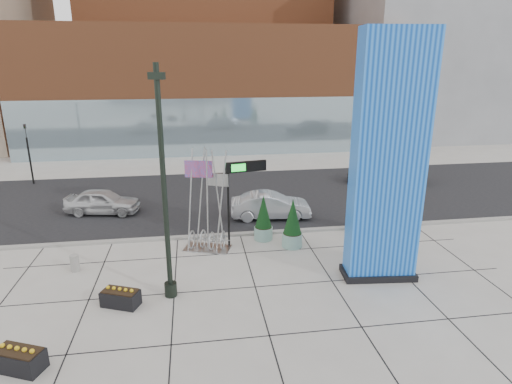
{
  "coord_description": "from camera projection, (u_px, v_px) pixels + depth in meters",
  "views": [
    {
      "loc": [
        -1.1,
        -15.12,
        8.21
      ],
      "look_at": [
        1.48,
        2.0,
        2.8
      ],
      "focal_mm": 30.0,
      "sensor_mm": 36.0,
      "label": 1
    }
  ],
  "objects": [
    {
      "name": "concrete_bollard",
      "position": [
        75.0,
        263.0,
        17.21
      ],
      "size": [
        0.35,
        0.35,
        0.69
      ],
      "primitive_type": "cylinder",
      "color": "gray",
      "rests_on": "ground"
    },
    {
      "name": "public_art_sculpture",
      "position": [
        207.0,
        224.0,
        18.95
      ],
      "size": [
        2.25,
        1.61,
        4.63
      ],
      "rotation": [
        0.0,
        0.0,
        -0.32
      ],
      "color": "#AEB1B3",
      "rests_on": "ground"
    },
    {
      "name": "round_planter_west",
      "position": [
        263.0,
        219.0,
        20.05
      ],
      "size": [
        0.87,
        0.87,
        2.18
      ],
      "color": "#7FABA1",
      "rests_on": "ground"
    },
    {
      "name": "blue_pylon",
      "position": [
        388.0,
        166.0,
        15.57
      ],
      "size": [
        2.89,
        1.49,
        9.27
      ],
      "rotation": [
        0.0,
        0.0,
        -0.09
      ],
      "color": "#0B42B3",
      "rests_on": "ground"
    },
    {
      "name": "tower_podium",
      "position": [
        212.0,
        88.0,
        40.86
      ],
      "size": [
        34.0,
        10.0,
        11.0
      ],
      "primitive_type": "cube",
      "color": "brown",
      "rests_on": "ground"
    },
    {
      "name": "car_silver_mid",
      "position": [
        271.0,
        206.0,
        22.81
      ],
      "size": [
        4.33,
        1.85,
        1.39
      ],
      "primitive_type": "imported",
      "rotation": [
        0.0,
        0.0,
        1.48
      ],
      "color": "#A3A5AB",
      "rests_on": "ground"
    },
    {
      "name": "lamp_post",
      "position": [
        165.0,
        209.0,
        14.51
      ],
      "size": [
        0.55,
        0.45,
        8.11
      ],
      "rotation": [
        0.0,
        0.0,
        -0.35
      ],
      "color": "black",
      "rests_on": "ground"
    },
    {
      "name": "round_planter_mid",
      "position": [
        293.0,
        224.0,
        19.23
      ],
      "size": [
        0.92,
        0.92,
        2.29
      ],
      "color": "#7FABA1",
      "rests_on": "ground"
    },
    {
      "name": "overhead_street_sign",
      "position": [
        243.0,
        175.0,
        18.66
      ],
      "size": [
        1.85,
        0.49,
        3.92
      ],
      "rotation": [
        0.0,
        0.0,
        0.18
      ],
      "color": "black",
      "rests_on": "ground"
    },
    {
      "name": "street_asphalt",
      "position": [
        213.0,
        198.0,
        26.31
      ],
      "size": [
        80.0,
        12.0,
        0.02
      ],
      "primitive_type": "cube",
      "color": "black",
      "rests_on": "ground"
    },
    {
      "name": "traffic_signal",
      "position": [
        29.0,
        151.0,
        28.64
      ],
      "size": [
        0.15,
        0.18,
        4.1
      ],
      "color": "black",
      "rests_on": "ground"
    },
    {
      "name": "box_planter_south",
      "position": [
        19.0,
        359.0,
        11.72
      ],
      "size": [
        1.51,
        1.15,
        0.74
      ],
      "rotation": [
        0.0,
        0.0,
        -0.4
      ],
      "color": "black",
      "rests_on": "ground"
    },
    {
      "name": "ground",
      "position": [
        227.0,
        276.0,
        16.87
      ],
      "size": [
        160.0,
        160.0,
        0.0
      ],
      "primitive_type": "plane",
      "color": "#9E9991",
      "rests_on": "ground"
    },
    {
      "name": "building_grey_parking",
      "position": [
        431.0,
        51.0,
        48.09
      ],
      "size": [
        20.0,
        18.0,
        18.0
      ],
      "primitive_type": "cube",
      "color": "slate",
      "rests_on": "ground"
    },
    {
      "name": "round_planter_east",
      "position": [
        363.0,
        207.0,
        20.88
      ],
      "size": [
        1.08,
        1.08,
        2.7
      ],
      "color": "#7FABA1",
      "rests_on": "ground"
    },
    {
      "name": "curb_edge",
      "position": [
        220.0,
        235.0,
        20.63
      ],
      "size": [
        80.0,
        0.3,
        0.12
      ],
      "primitive_type": "cube",
      "color": "gray",
      "rests_on": "ground"
    },
    {
      "name": "car_white_west",
      "position": [
        103.0,
        202.0,
        23.54
      ],
      "size": [
        4.2,
        2.26,
        1.36
      ],
      "primitive_type": "imported",
      "rotation": [
        0.0,
        0.0,
        1.4
      ],
      "color": "silver",
      "rests_on": "ground"
    },
    {
      "name": "box_planter_north",
      "position": [
        121.0,
        297.0,
        14.79
      ],
      "size": [
        1.42,
        1.08,
        0.7
      ],
      "rotation": [
        0.0,
        0.0,
        -0.4
      ],
      "color": "black",
      "rests_on": "ground"
    },
    {
      "name": "car_dark_east",
      "position": [
        386.0,
        172.0,
        29.34
      ],
      "size": [
        5.44,
        3.14,
        1.48
      ],
      "primitive_type": "imported",
      "rotation": [
        0.0,
        0.0,
        -1.79
      ],
      "color": "black",
      "rests_on": "ground"
    },
    {
      "name": "tower_glass_front",
      "position": [
        216.0,
        127.0,
        37.22
      ],
      "size": [
        34.0,
        0.6,
        5.0
      ],
      "primitive_type": "cube",
      "color": "#8CA5B2",
      "rests_on": "ground"
    }
  ]
}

